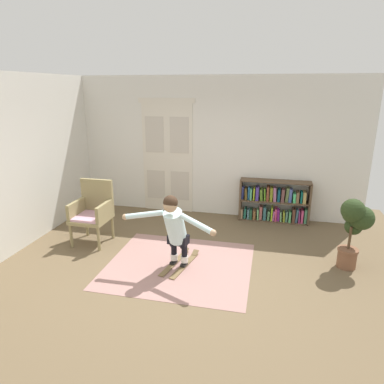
% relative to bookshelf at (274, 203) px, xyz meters
% --- Properties ---
extents(ground_plane, '(7.20, 7.20, 0.00)m').
position_rel_bookshelf_xyz_m(ground_plane, '(-1.25, -2.39, -0.38)').
color(ground_plane, brown).
extents(back_wall, '(6.00, 0.10, 2.90)m').
position_rel_bookshelf_xyz_m(back_wall, '(-1.25, 0.21, 1.07)').
color(back_wall, silver).
rests_on(back_wall, ground).
extents(side_wall_left, '(0.10, 6.00, 2.90)m').
position_rel_bookshelf_xyz_m(side_wall_left, '(-4.25, -1.99, 1.07)').
color(side_wall_left, silver).
rests_on(side_wall_left, ground).
extents(double_door, '(1.22, 0.05, 2.45)m').
position_rel_bookshelf_xyz_m(double_door, '(-2.31, 0.15, 0.85)').
color(double_door, beige).
rests_on(double_door, ground).
extents(rug, '(2.20, 1.95, 0.01)m').
position_rel_bookshelf_xyz_m(rug, '(-1.42, -2.24, -0.38)').
color(rug, '#A1766F').
rests_on(rug, ground).
extents(bookshelf, '(1.41, 0.30, 0.86)m').
position_rel_bookshelf_xyz_m(bookshelf, '(0.00, 0.00, 0.00)').
color(bookshelf, brown).
rests_on(bookshelf, ground).
extents(wicker_chair, '(0.61, 0.61, 1.10)m').
position_rel_bookshelf_xyz_m(wicker_chair, '(-3.13, -1.72, 0.20)').
color(wicker_chair, '#8F8256').
rests_on(wicker_chair, ground).
extents(potted_plant, '(0.50, 0.48, 1.12)m').
position_rel_bookshelf_xyz_m(potted_plant, '(1.13, -1.70, 0.35)').
color(potted_plant, brown).
rests_on(potted_plant, ground).
extents(skis_pair, '(0.44, 0.93, 0.07)m').
position_rel_bookshelf_xyz_m(skis_pair, '(-1.42, -2.21, -0.36)').
color(skis_pair, brown).
rests_on(skis_pair, rug).
extents(person_skier, '(1.47, 0.70, 1.14)m').
position_rel_bookshelf_xyz_m(person_skier, '(-1.45, -2.37, 0.33)').
color(person_skier, white).
rests_on(person_skier, skis_pair).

